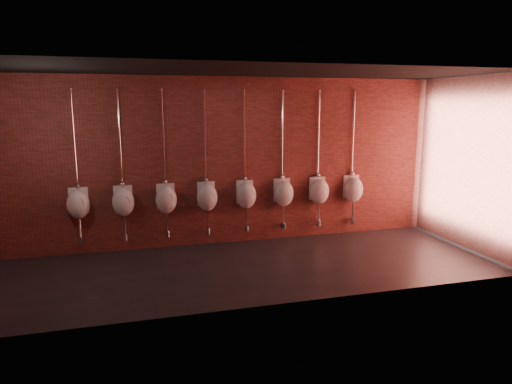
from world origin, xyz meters
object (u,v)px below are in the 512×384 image
urinal_6 (319,191)px  urinal_7 (353,189)px  urinal_2 (166,199)px  urinal_1 (123,201)px  urinal_4 (246,195)px  urinal_0 (78,204)px  urinal_5 (283,193)px  urinal_3 (207,197)px

urinal_6 → urinal_7: bearing=0.0°
urinal_6 → urinal_7: size_ratio=1.00×
urinal_2 → urinal_7: (3.82, 0.00, 0.00)m
urinal_1 → urinal_2: 0.76m
urinal_4 → urinal_7: size_ratio=1.00×
urinal_2 → urinal_7: bearing=0.0°
urinal_7 → urinal_6: bearing=180.0°
urinal_0 → urinal_5: (3.82, 0.00, 0.00)m
urinal_2 → urinal_6: 3.06m
urinal_0 → urinal_5: size_ratio=1.00×
urinal_1 → urinal_0: bearing=180.0°
urinal_2 → urinal_5: same height
urinal_0 → urinal_2: 1.53m
urinal_2 → urinal_7: same height
urinal_4 → urinal_7: (2.29, 0.00, 0.00)m
urinal_4 → urinal_5: 0.76m
urinal_0 → urinal_4: size_ratio=1.00×
urinal_4 → urinal_7: same height
urinal_5 → urinal_6: (0.76, 0.00, 0.00)m
urinal_1 → urinal_2: (0.76, 0.00, 0.00)m
urinal_0 → urinal_6: (4.58, 0.00, 0.00)m
urinal_5 → urinal_7: (1.53, 0.00, 0.00)m
urinal_5 → urinal_6: size_ratio=1.00×
urinal_1 → urinal_4: (2.29, 0.00, 0.00)m
urinal_2 → urinal_3: 0.76m
urinal_1 → urinal_7: bearing=0.0°
urinal_6 → urinal_7: (0.76, 0.00, 0.00)m
urinal_2 → urinal_6: size_ratio=1.00×
urinal_3 → urinal_6: (2.29, 0.00, 0.00)m
urinal_2 → urinal_4: (1.53, 0.00, 0.00)m
urinal_1 → urinal_3: bearing=0.0°
urinal_3 → urinal_7: bearing=0.0°
urinal_0 → urinal_3: bearing=0.0°
urinal_6 → urinal_7: 0.76m
urinal_0 → urinal_6: bearing=0.0°
urinal_3 → urinal_7: same height
urinal_1 → urinal_6: 3.82m
urinal_6 → urinal_3: bearing=180.0°
urinal_1 → urinal_5: size_ratio=1.00×
urinal_5 → urinal_7: 1.53m
urinal_2 → urinal_5: bearing=0.0°
urinal_0 → urinal_7: bearing=0.0°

